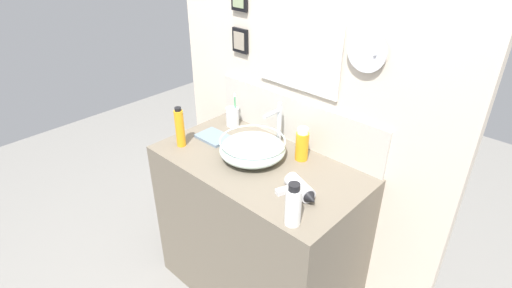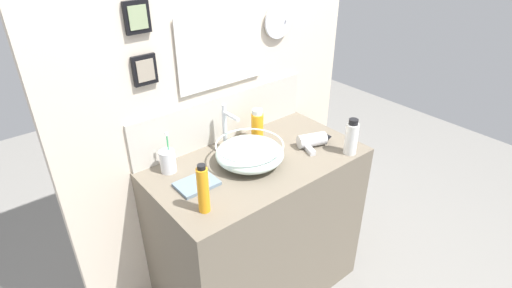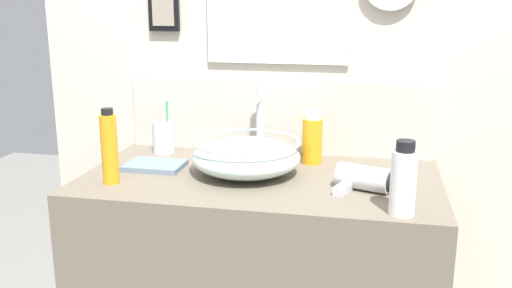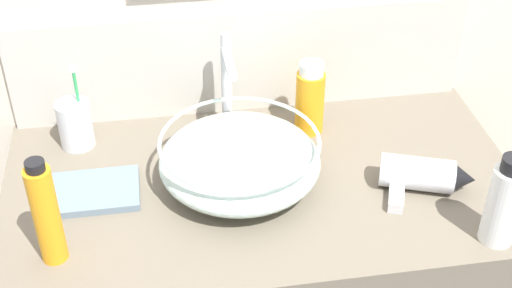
% 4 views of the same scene
% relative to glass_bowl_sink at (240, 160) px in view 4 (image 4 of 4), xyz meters
% --- Properties ---
extents(glass_bowl_sink, '(0.33, 0.33, 0.11)m').
position_rel_glass_bowl_sink_xyz_m(glass_bowl_sink, '(0.00, 0.00, 0.00)').
color(glass_bowl_sink, silver).
rests_on(glass_bowl_sink, vanity_counter).
extents(faucet, '(0.02, 0.13, 0.24)m').
position_rel_glass_bowl_sink_xyz_m(faucet, '(0.00, 0.19, 0.08)').
color(faucet, silver).
rests_on(faucet, vanity_counter).
extents(hair_drier, '(0.20, 0.14, 0.07)m').
position_rel_glass_bowl_sink_xyz_m(hair_drier, '(0.37, -0.08, -0.02)').
color(hair_drier, silver).
rests_on(hair_drier, vanity_counter).
extents(toothbrush_cup, '(0.07, 0.07, 0.20)m').
position_rel_glass_bowl_sink_xyz_m(toothbrush_cup, '(-0.34, 0.19, -0.00)').
color(toothbrush_cup, silver).
rests_on(toothbrush_cup, vanity_counter).
extents(spray_bottle, '(0.05, 0.05, 0.22)m').
position_rel_glass_bowl_sink_xyz_m(spray_bottle, '(-0.37, -0.16, 0.05)').
color(spray_bottle, orange).
rests_on(spray_bottle, vanity_counter).
extents(lotion_bottle, '(0.06, 0.06, 0.19)m').
position_rel_glass_bowl_sink_xyz_m(lotion_bottle, '(0.46, -0.25, 0.03)').
color(lotion_bottle, white).
rests_on(lotion_bottle, vanity_counter).
extents(soap_dispenser, '(0.07, 0.07, 0.18)m').
position_rel_glass_bowl_sink_xyz_m(soap_dispenser, '(0.18, 0.16, 0.03)').
color(soap_dispenser, orange).
rests_on(soap_dispenser, vanity_counter).
extents(hand_towel, '(0.18, 0.13, 0.02)m').
position_rel_glass_bowl_sink_xyz_m(hand_towel, '(-0.30, 0.01, -0.05)').
color(hand_towel, slate).
rests_on(hand_towel, vanity_counter).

